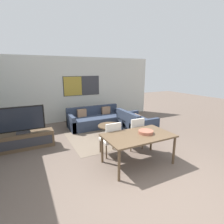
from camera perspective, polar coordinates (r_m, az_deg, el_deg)
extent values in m
plane|color=brown|center=(3.84, 15.10, -22.73)|extent=(24.00, 24.00, 0.00)
cube|color=silver|center=(8.02, -11.22, 7.29)|extent=(7.39, 0.06, 2.80)
cube|color=#2D2D33|center=(8.02, -9.83, 8.43)|extent=(1.66, 0.01, 0.86)
cube|color=#B29333|center=(7.91, -12.64, 8.23)|extent=(0.79, 0.02, 0.82)
cube|color=#38383D|center=(8.15, -7.08, 8.60)|extent=(0.79, 0.02, 0.82)
cube|color=#706051|center=(6.13, -0.74, -7.83)|extent=(2.75, 2.14, 0.01)
cube|color=brown|center=(5.74, -26.73, -8.39)|extent=(1.63, 0.41, 0.48)
cube|color=#2D2D33|center=(5.55, -26.70, -9.14)|extent=(1.50, 0.01, 0.26)
cube|color=#2D2D33|center=(5.65, -27.02, -5.90)|extent=(0.36, 0.20, 0.05)
cube|color=#2D2D33|center=(5.64, -27.09, -5.27)|extent=(0.06, 0.03, 0.08)
cube|color=black|center=(5.54, -27.46, -1.98)|extent=(1.22, 0.04, 0.71)
cube|color=black|center=(5.52, -27.46, -2.04)|extent=(1.13, 0.01, 0.64)
cube|color=#2D384C|center=(7.12, -5.08, -3.07)|extent=(2.21, 0.97, 0.42)
cube|color=#2D384C|center=(7.44, -6.28, -0.96)|extent=(2.21, 0.16, 0.77)
cube|color=#2D384C|center=(6.79, -13.24, -3.41)|extent=(0.14, 0.97, 0.60)
cube|color=#2D384C|center=(7.52, 2.25, -1.40)|extent=(0.14, 0.97, 0.60)
cube|color=#9E7556|center=(7.06, -9.83, -0.33)|extent=(0.36, 0.12, 0.30)
cube|color=#9E7556|center=(7.43, -1.99, 0.56)|extent=(0.36, 0.12, 0.30)
cube|color=#2D384C|center=(6.69, 8.01, -4.26)|extent=(0.97, 1.42, 0.42)
cube|color=#2D384C|center=(6.42, 5.07, -3.29)|extent=(0.16, 1.42, 0.77)
cube|color=#2D384C|center=(6.17, 11.44, -5.04)|extent=(0.97, 0.14, 0.60)
cube|color=#2D384C|center=(7.17, 5.12, -2.20)|extent=(0.97, 0.14, 0.60)
cube|color=#9E7556|center=(6.21, 8.05, -2.18)|extent=(0.12, 0.36, 0.30)
cylinder|color=brown|center=(6.13, -0.74, -7.73)|extent=(0.36, 0.36, 0.03)
cylinder|color=brown|center=(6.07, -0.74, -6.29)|extent=(0.15, 0.15, 0.36)
cylinder|color=brown|center=(6.01, -0.75, -4.50)|extent=(0.81, 0.81, 0.04)
cube|color=brown|center=(4.25, 8.59, -7.63)|extent=(1.64, 0.97, 0.04)
cylinder|color=brown|center=(3.72, 2.32, -17.10)|extent=(0.06, 0.06, 0.70)
cylinder|color=brown|center=(4.57, 19.57, -11.73)|extent=(0.06, 0.06, 0.70)
cylinder|color=brown|center=(4.39, -3.23, -12.04)|extent=(0.06, 0.06, 0.70)
cylinder|color=brown|center=(5.13, 12.68, -8.43)|extent=(0.06, 0.06, 0.70)
cube|color=beige|center=(4.76, -0.70, -9.08)|extent=(0.46, 0.46, 0.06)
cube|color=beige|center=(4.49, 0.45, -6.74)|extent=(0.42, 0.05, 0.49)
cylinder|color=brown|center=(4.61, -1.85, -12.89)|extent=(0.04, 0.04, 0.38)
cylinder|color=brown|center=(4.77, 2.59, -11.92)|extent=(0.04, 0.04, 0.38)
cylinder|color=brown|center=(4.94, -3.87, -11.03)|extent=(0.04, 0.04, 0.38)
cylinder|color=brown|center=(5.09, 0.34, -10.20)|extent=(0.04, 0.04, 0.38)
cube|color=beige|center=(5.18, 6.93, -7.24)|extent=(0.46, 0.46, 0.06)
cube|color=beige|center=(4.93, 8.34, -4.99)|extent=(0.42, 0.05, 0.49)
cylinder|color=brown|center=(5.01, 6.21, -10.70)|extent=(0.04, 0.04, 0.38)
cylinder|color=brown|center=(5.22, 9.94, -9.78)|extent=(0.04, 0.04, 0.38)
cylinder|color=brown|center=(5.32, 3.83, -9.16)|extent=(0.04, 0.04, 0.38)
cylinder|color=brown|center=(5.52, 7.44, -8.37)|extent=(0.04, 0.04, 0.38)
cylinder|color=#995642|center=(4.35, 10.98, -6.43)|extent=(0.36, 0.36, 0.07)
torus|color=#995642|center=(4.34, 11.00, -6.07)|extent=(0.36, 0.36, 0.02)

